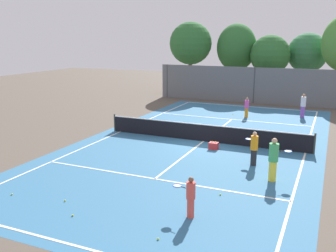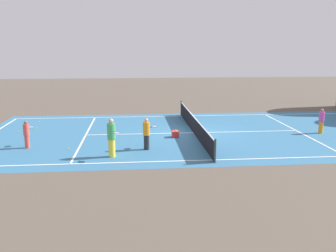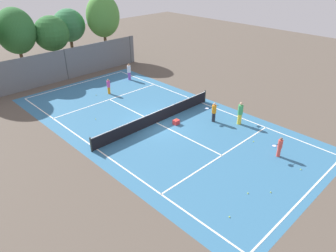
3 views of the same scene
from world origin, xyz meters
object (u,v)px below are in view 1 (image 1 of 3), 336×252
Objects in this scene: player_2 at (303,105)px; player_3 at (190,196)px; player_4 at (274,159)px; tennis_ball_3 at (233,114)px; tennis_ball_1 at (65,201)px; tennis_ball_6 at (220,195)px; player_1 at (254,148)px; tennis_ball_2 at (179,122)px; tennis_ball_0 at (158,239)px; ball_crate at (214,146)px; tennis_ball_4 at (73,215)px; tennis_ball_5 at (12,194)px; player_0 at (247,107)px.

player_2 is 18.40m from player_3.
player_4 is 13.64m from tennis_ball_3.
tennis_ball_1 is 5.73m from tennis_ball_6.
player_1 is 9.47m from tennis_ball_2.
player_3 is at bearing -96.31° from player_2.
player_3 is 0.77× the size of player_4.
tennis_ball_3 is (-2.57, 18.83, 0.00)m from tennis_ball_0.
tennis_ball_3 is 15.36m from tennis_ball_6.
tennis_ball_3 is at bearing 98.14° from ball_crate.
tennis_ball_2 is at bearing 119.59° from tennis_ball_6.
player_3 is 3.97m from tennis_ball_4.
ball_crate is at bearing 70.65° from tennis_ball_1.
player_1 is 24.29× the size of tennis_ball_5.
tennis_ball_6 is (7.20, 3.16, 0.00)m from tennis_ball_5.
tennis_ball_5 is (-6.43, 0.68, 0.00)m from tennis_ball_0.
ball_crate is (-3.57, 3.39, -0.76)m from player_4.
tennis_ball_5 is at bearing -156.34° from tennis_ball_6.
player_4 reaches higher than player_0.
player_3 is at bearing -98.04° from player_1.
player_1 is at bearing -35.10° from ball_crate.
player_1 reaches higher than tennis_ball_6.
tennis_ball_6 is (6.11, -10.77, 0.00)m from tennis_ball_2.
player_1 is at bearing -95.44° from player_2.
tennis_ball_2 is (-3.91, -3.70, -0.72)m from player_0.
player_1 is 24.29× the size of tennis_ball_2.
tennis_ball_2 is (-5.34, 14.61, 0.00)m from tennis_ball_0.
tennis_ball_2 and tennis_ball_6 have the same top height.
player_1 is at bearing 59.68° from tennis_ball_4.
tennis_ball_2 is 1.00× the size of tennis_ball_6.
tennis_ball_5 is at bearing 173.94° from tennis_ball_0.
tennis_ball_1 is 1.00× the size of tennis_ball_2.
tennis_ball_5 is (-7.63, -7.12, -0.80)m from player_1.
player_3 is 21.41× the size of tennis_ball_6.
tennis_ball_2 is (-7.67, 8.47, -0.91)m from player_4.
tennis_ball_5 is (-8.79, -19.35, -0.86)m from player_2.
tennis_ball_0 is at bearing -85.54° from player_0.
tennis_ball_1 is 2.23m from tennis_ball_5.
player_2 is 20.62m from tennis_ball_4.
tennis_ball_1 and tennis_ball_3 have the same top height.
tennis_ball_5 is (-3.18, 0.48, 0.00)m from tennis_ball_4.
tennis_ball_2 is (-1.11, 13.58, 0.00)m from tennis_ball_1.
tennis_ball_0 is 1.00× the size of tennis_ball_4.
player_1 is 0.92× the size of player_2.
tennis_ball_2 is 5.05m from tennis_ball_3.
tennis_ball_5 is at bearing -114.45° from player_2.
tennis_ball_3 and tennis_ball_5 have the same top height.
player_4 reaches higher than ball_crate.
tennis_ball_0 is at bearing -101.29° from player_3.
ball_crate is 7.06× the size of tennis_ball_2.
tennis_ball_1 is at bearing 166.28° from tennis_ball_0.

